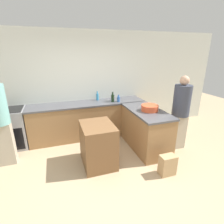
% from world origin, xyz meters
% --- Properties ---
extents(ground_plane, '(14.00, 14.00, 0.00)m').
position_xyz_m(ground_plane, '(0.00, 0.00, 0.00)').
color(ground_plane, tan).
extents(wall_back, '(8.00, 0.06, 2.70)m').
position_xyz_m(wall_back, '(0.00, 2.11, 1.35)').
color(wall_back, silver).
rests_on(wall_back, ground_plane).
extents(counter_back, '(2.98, 0.64, 0.93)m').
position_xyz_m(counter_back, '(0.00, 1.77, 0.47)').
color(counter_back, olive).
rests_on(counter_back, ground_plane).
extents(counter_peninsula, '(0.69, 1.41, 0.93)m').
position_xyz_m(counter_peninsula, '(1.14, 0.77, 0.47)').
color(counter_peninsula, olive).
rests_on(counter_peninsula, ground_plane).
extents(range_oven, '(0.64, 0.62, 0.95)m').
position_xyz_m(range_oven, '(-1.82, 1.77, 0.47)').
color(range_oven, '#99999E').
rests_on(range_oven, ground_plane).
extents(island_table, '(0.62, 0.78, 0.86)m').
position_xyz_m(island_table, '(-0.07, 0.49, 0.43)').
color(island_table, brown).
rests_on(island_table, ground_plane).
extents(mixing_bowl, '(0.38, 0.38, 0.13)m').
position_xyz_m(mixing_bowl, '(1.19, 0.72, 1.00)').
color(mixing_bowl, '#DB512D').
rests_on(mixing_bowl, counter_peninsula).
extents(vinegar_bottle_clear, '(0.08, 0.08, 0.23)m').
position_xyz_m(vinegar_bottle_clear, '(0.65, 1.76, 1.02)').
color(vinegar_bottle_clear, silver).
rests_on(vinegar_bottle_clear, counter_back).
extents(wine_bottle_dark, '(0.08, 0.08, 0.26)m').
position_xyz_m(wine_bottle_dark, '(0.64, 1.66, 1.04)').
color(wine_bottle_dark, black).
rests_on(wine_bottle_dark, counter_back).
extents(water_bottle_blue, '(0.08, 0.08, 0.18)m').
position_xyz_m(water_bottle_blue, '(0.78, 1.62, 1.01)').
color(water_bottle_blue, '#386BB7').
rests_on(water_bottle_blue, counter_back).
extents(dish_soap_bottle, '(0.07, 0.07, 0.24)m').
position_xyz_m(dish_soap_bottle, '(0.30, 1.95, 1.03)').
color(dish_soap_bottle, '#338CBF').
rests_on(dish_soap_bottle, counter_back).
extents(person_at_peninsula, '(0.37, 0.37, 1.70)m').
position_xyz_m(person_at_peninsula, '(1.86, 0.53, 0.92)').
color(person_at_peninsula, '#ADA38E').
rests_on(person_at_peninsula, ground_plane).
extents(paper_bag, '(0.29, 0.19, 0.39)m').
position_xyz_m(paper_bag, '(1.07, -0.24, 0.20)').
color(paper_bag, tan).
rests_on(paper_bag, ground_plane).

